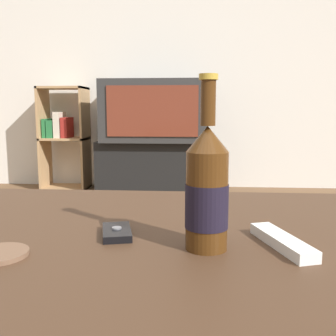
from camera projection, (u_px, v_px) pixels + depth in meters
back_wall at (191, 48)px, 3.62m from camera, size 8.00×0.05×2.60m
coffee_table at (160, 267)px, 0.77m from camera, size 1.27×0.88×0.49m
tv_stand at (156, 167)px, 3.50m from camera, size 1.01×0.47×0.46m
television at (156, 111)px, 3.42m from camera, size 0.90×0.60×0.52m
bookshelf at (63, 135)px, 3.62m from camera, size 0.41×0.30×0.94m
beer_bottle at (207, 190)px, 0.69m from camera, size 0.08×0.08×0.31m
cell_phone at (117, 232)px, 0.77m from camera, size 0.08×0.11×0.02m
remote_control at (282, 241)px, 0.71m from camera, size 0.09×0.18×0.02m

